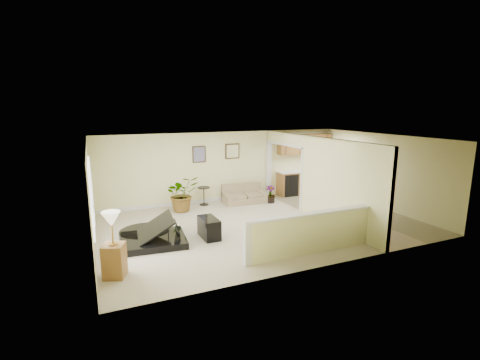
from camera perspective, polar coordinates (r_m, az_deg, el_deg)
name	(u,v)px	position (r m, az deg, el deg)	size (l,w,h in m)	color
floor	(261,224)	(10.25, 3.50, -7.25)	(9.00, 9.00, 0.00)	#B6AF8E
back_wall	(224,167)	(12.62, -2.57, 2.22)	(9.00, 0.04, 2.50)	beige
front_wall	(327,210)	(7.45, 14.09, -4.84)	(9.00, 0.04, 2.50)	beige
left_wall	(91,198)	(8.89, -23.30, -2.78)	(0.04, 6.00, 2.50)	beige
right_wall	(382,171)	(12.58, 22.21, 1.32)	(0.04, 6.00, 2.50)	beige
ceiling	(262,139)	(9.73, 3.69, 6.81)	(9.00, 6.00, 0.04)	silver
kitchen_vinyl	(347,212)	(11.95, 17.17, -4.98)	(2.70, 6.00, 0.01)	tan
interior_partition	(310,177)	(11.05, 11.35, 0.47)	(0.18, 5.99, 2.50)	beige
pony_half_wall	(309,232)	(8.26, 11.30, -8.42)	(3.42, 0.22, 1.00)	beige
left_window	(91,195)	(8.36, -23.28, -2.25)	(0.05, 2.15, 1.45)	white
wall_art_left	(199,154)	(12.22, -6.72, 4.21)	(0.48, 0.04, 0.58)	#3C2B15
wall_mirror	(232,151)	(12.62, -1.27, 4.75)	(0.55, 0.04, 0.55)	#3C2B15
kitchen_cabinets	(303,172)	(13.89, 10.25, 1.33)	(2.36, 0.65, 2.33)	olive
piano	(150,218)	(9.04, -14.61, -6.11)	(1.93, 2.00, 1.49)	black
piano_bench	(209,228)	(9.18, -5.11, -7.83)	(0.40, 0.79, 0.53)	black
loveseat	(244,194)	(12.48, 0.59, -2.23)	(1.53, 0.92, 0.85)	#9A8862
accent_table	(204,194)	(12.18, -5.96, -2.23)	(0.44, 0.44, 0.64)	black
palm_plant	(182,194)	(11.52, -9.48, -2.27)	(1.16, 1.03, 1.18)	black
small_plant	(270,195)	(12.50, 4.99, -2.53)	(0.45, 0.45, 0.62)	black
lamp_stand	(114,250)	(7.45, -20.04, -10.71)	(0.52, 0.52, 1.36)	olive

